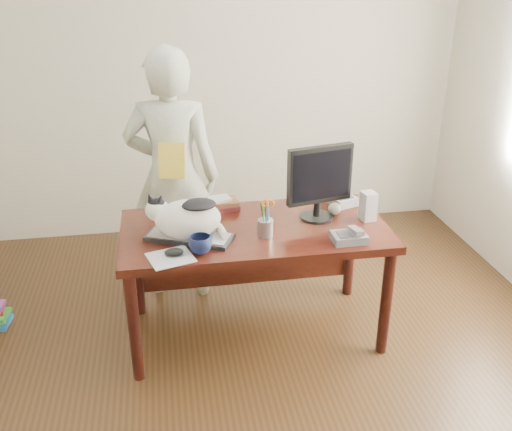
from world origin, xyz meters
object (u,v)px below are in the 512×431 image
Objects in this scene: desk at (253,243)px; monitor at (320,179)px; calculator at (340,199)px; speaker at (368,206)px; keyboard at (189,237)px; book_stack at (221,204)px; pen_cup at (266,226)px; phone at (350,237)px; mouse at (174,252)px; cat at (185,217)px; coffee_mug at (200,245)px; person at (173,177)px; baseball at (334,209)px.

desk is 0.58m from monitor.
speaker is at bearing -91.16° from calculator.
keyboard is 2.22× the size of book_stack.
speaker is at bearing -27.67° from book_stack.
calculator is at bearing 33.74° from monitor.
desk is 0.34m from book_stack.
pen_cup is at bearing 20.22° from keyboard.
book_stack is at bearing 143.27° from monitor.
phone reaches higher than calculator.
mouse is at bearing -143.56° from desk.
keyboard is 2.72× the size of phone.
calculator is (1.11, 0.55, 0.01)m from mouse.
cat is 1.95× the size of calculator.
desk is at bearing 45.02° from coffee_mug.
phone is at bearing -48.67° from book_stack.
cat is 0.70m from person.
monitor is (0.41, -0.03, 0.41)m from desk.
desk is at bearing 102.10° from pen_cup.
cat reaches higher than pen_cup.
pen_cup reaches higher than book_stack.
desk is at bearing 46.33° from cat.
pen_cup is at bearing -164.10° from calculator.
person reaches higher than pen_cup.
pen_cup is (0.04, -0.20, 0.21)m from desk.
baseball is at bearing 9.76° from monitor.
phone is at bearing -0.31° from coffee_mug.
coffee_mug is 0.60m from book_stack.
pen_cup is at bearing -71.94° from book_stack.
mouse is (-0.09, -0.19, 0.01)m from keyboard.
pen_cup is 2.95× the size of baseball.
phone is at bearing -85.57° from monitor.
book_stack reaches higher than keyboard.
person reaches higher than speaker.
book_stack reaches higher than mouse.
speaker reaches higher than calculator.
desk is at bearing 19.77° from mouse.
mouse is 0.66× the size of speaker.
pen_cup is (-0.36, -0.17, -0.20)m from monitor.
speaker is 0.30m from calculator.
person is at bearing 143.31° from speaker.
book_stack is (0.23, 0.40, 0.02)m from keyboard.
calculator is at bearing 29.20° from coffee_mug.
speaker is at bearing 163.40° from person.
phone is (0.46, -0.15, -0.04)m from pen_cup.
book_stack is (-0.57, 0.26, -0.23)m from monitor.
pen_cup is 1.94× the size of mouse.
calculator is (0.09, 0.17, -0.01)m from baseball.
baseball is at bearing 35.44° from cat.
cat is at bearing 167.99° from phone.
monitor reaches higher than pen_cup.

